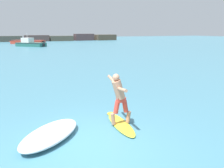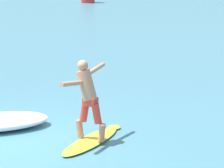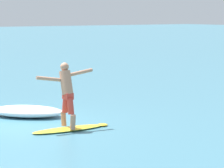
# 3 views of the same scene
# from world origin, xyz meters

# --- Properties ---
(ground_plane) EXTENTS (200.00, 200.00, 0.00)m
(ground_plane) POSITION_xyz_m (0.00, 0.00, 0.00)
(ground_plane) COLOR teal
(surfboard) EXTENTS (0.65, 2.12, 0.20)m
(surfboard) POSITION_xyz_m (1.23, 0.75, 0.03)
(surfboard) COLOR yellow
(surfboard) RESTS_ON ground
(surfer) EXTENTS (0.70, 1.54, 1.62)m
(surfer) POSITION_xyz_m (1.16, 0.72, 1.01)
(surfer) COLOR tan
(surfer) RESTS_ON surfboard
(wave_foam_at_tail) EXTENTS (2.24, 2.19, 0.32)m
(wave_foam_at_tail) POSITION_xyz_m (-0.97, 0.65, 0.16)
(wave_foam_at_tail) COLOR white
(wave_foam_at_tail) RESTS_ON ground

